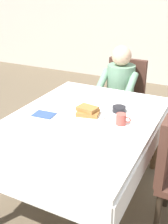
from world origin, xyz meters
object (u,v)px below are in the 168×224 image
(chair_diner, at_px, (123,95))
(fork_left_of_plate, at_px, (66,112))
(spoon_near_edge, at_px, (74,134))
(dining_table_main, at_px, (82,129))
(syrup_pitcher, at_px, (68,98))
(knife_right_of_plate, at_px, (109,121))
(plate_breakfast, at_px, (88,115))
(diner_person, at_px, (119,87))
(bowl_butter, at_px, (119,109))
(breakfast_stack, at_px, (88,111))
(cup_coffee, at_px, (121,119))

(chair_diner, height_order, fork_left_of_plate, chair_diner)
(spoon_near_edge, bearing_deg, dining_table_main, 117.93)
(syrup_pitcher, xyz_separation_m, fork_left_of_plate, (0.10, -0.21, -0.04))
(spoon_near_edge, bearing_deg, knife_right_of_plate, 77.66)
(chair_diner, xyz_separation_m, spoon_near_edge, (0.12, -1.42, 0.21))
(syrup_pitcher, distance_m, knife_right_of_plate, 0.52)
(plate_breakfast, distance_m, syrup_pitcher, 0.35)
(chair_diner, height_order, diner_person, diner_person)
(bowl_butter, bearing_deg, dining_table_main, -130.08)
(dining_table_main, distance_m, fork_left_of_plate, 0.20)
(breakfast_stack, bearing_deg, fork_left_of_plate, -175.38)
(dining_table_main, relative_size, breakfast_stack, 7.78)
(bowl_butter, height_order, knife_right_of_plate, bowl_butter)
(plate_breakfast, xyz_separation_m, knife_right_of_plate, (0.19, -0.02, -0.01))
(knife_right_of_plate, bearing_deg, diner_person, 10.11)
(chair_diner, height_order, knife_right_of_plate, chair_diner)
(fork_left_of_plate, bearing_deg, cup_coffee, -94.42)
(diner_person, relative_size, syrup_pitcher, 14.00)
(chair_diner, bearing_deg, syrup_pitcher, 76.79)
(breakfast_stack, bearing_deg, plate_breakfast, 128.54)
(plate_breakfast, distance_m, knife_right_of_plate, 0.19)
(cup_coffee, xyz_separation_m, knife_right_of_plate, (-0.10, 0.00, -0.04))
(dining_table_main, bearing_deg, cup_coffee, 7.66)
(breakfast_stack, height_order, spoon_near_edge, breakfast_stack)
(plate_breakfast, xyz_separation_m, spoon_near_edge, (0.05, -0.32, -0.01))
(diner_person, height_order, plate_breakfast, diner_person)
(dining_table_main, relative_size, syrup_pitcher, 19.05)
(bowl_butter, distance_m, syrup_pitcher, 0.48)
(syrup_pitcher, bearing_deg, breakfast_stack, -33.27)
(knife_right_of_plate, bearing_deg, breakfast_stack, 80.06)
(chair_diner, distance_m, plate_breakfast, 1.13)
(syrup_pitcher, distance_m, fork_left_of_plate, 0.23)
(breakfast_stack, height_order, fork_left_of_plate, breakfast_stack)
(syrup_pitcher, height_order, spoon_near_edge, syrup_pitcher)
(syrup_pitcher, xyz_separation_m, knife_right_of_plate, (0.48, -0.21, -0.04))
(syrup_pitcher, xyz_separation_m, spoon_near_edge, (0.34, -0.51, -0.04))
(breakfast_stack, relative_size, spoon_near_edge, 1.31)
(breakfast_stack, height_order, syrup_pitcher, breakfast_stack)
(syrup_pitcher, height_order, fork_left_of_plate, syrup_pitcher)
(dining_table_main, distance_m, bowl_butter, 0.35)
(dining_table_main, xyz_separation_m, diner_person, (-0.06, 1.01, 0.02))
(plate_breakfast, xyz_separation_m, breakfast_stack, (0.00, -0.00, 0.04))
(breakfast_stack, bearing_deg, knife_right_of_plate, -4.79)
(breakfast_stack, bearing_deg, dining_table_main, -110.87)
(chair_diner, distance_m, bowl_butter, 0.98)
(breakfast_stack, distance_m, bowl_butter, 0.27)
(plate_breakfast, xyz_separation_m, syrup_pitcher, (-0.29, 0.19, 0.03))
(breakfast_stack, relative_size, syrup_pitcher, 2.45)
(breakfast_stack, height_order, bowl_butter, breakfast_stack)
(plate_breakfast, xyz_separation_m, fork_left_of_plate, (-0.19, -0.02, -0.01))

